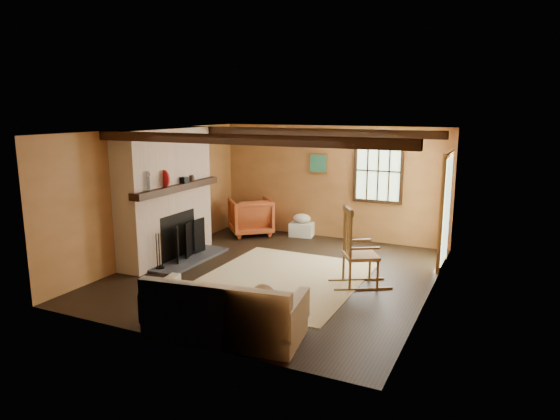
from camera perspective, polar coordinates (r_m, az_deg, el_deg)
The scene contains 10 objects.
ground at distance 8.52m, azimuth -0.48°, elevation -7.33°, with size 5.50×5.50×0.00m, color black.
room_envelope at distance 8.27m, azimuth 1.65°, elevation 3.76°, with size 5.02×5.52×2.44m.
fireplace at distance 9.39m, azimuth -12.82°, elevation 1.14°, with size 1.02×2.30×2.40m.
rug at distance 8.26m, azimuth 0.17°, elevation -7.91°, with size 2.50×3.00×0.01m, color tan.
rocking_chair at distance 7.93m, azimuth 8.89°, elevation -4.84°, with size 1.04×0.89×1.28m.
sofa at distance 6.24m, azimuth -6.36°, elevation -11.95°, with size 2.02×1.11×0.77m.
firewood_pile at distance 11.60m, azimuth -3.80°, elevation -1.66°, with size 0.60×0.11×0.22m.
laundry_basket at distance 10.94m, azimuth 2.50°, elevation -2.22°, with size 0.50×0.38×0.30m, color white.
basket_pillow at distance 10.89m, azimuth 2.51°, elevation -0.95°, with size 0.40×0.32×0.20m, color silver.
armchair at distance 11.05m, azimuth -3.37°, elevation -0.73°, with size 0.87×0.89×0.81m, color #BF6026.
Camera 1 is at (3.51, -7.25, 2.76)m, focal length 32.00 mm.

